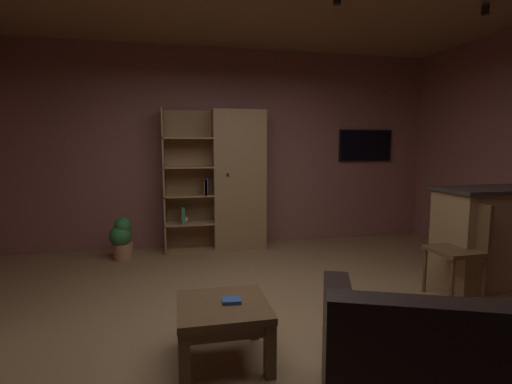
# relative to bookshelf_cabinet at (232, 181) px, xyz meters

# --- Properties ---
(floor) EXTENTS (6.33, 5.28, 0.02)m
(floor) POSITION_rel_bookshelf_cabinet_xyz_m (-0.08, -2.40, -0.97)
(floor) COLOR olive
(floor) RESTS_ON ground
(wall_back) EXTENTS (6.45, 0.06, 2.82)m
(wall_back) POSITION_rel_bookshelf_cabinet_xyz_m (-0.08, 0.27, 0.45)
(wall_back) COLOR #8E544C
(wall_back) RESTS_ON ground
(window_pane_back) EXTENTS (0.59, 0.01, 0.81)m
(window_pane_back) POSITION_rel_bookshelf_cabinet_xyz_m (-0.32, 0.24, 0.25)
(window_pane_back) COLOR white
(bookshelf_cabinet) EXTENTS (1.39, 0.41, 1.94)m
(bookshelf_cabinet) POSITION_rel_bookshelf_cabinet_xyz_m (0.00, 0.00, 0.00)
(bookshelf_cabinet) COLOR #997047
(bookshelf_cabinet) RESTS_ON ground
(kitchen_bar_counter) EXTENTS (1.51, 0.61, 1.03)m
(kitchen_bar_counter) POSITION_rel_bookshelf_cabinet_xyz_m (2.64, -1.96, -0.44)
(kitchen_bar_counter) COLOR #997047
(kitchen_bar_counter) RESTS_ON ground
(coffee_table) EXTENTS (0.61, 0.58, 0.41)m
(coffee_table) POSITION_rel_bookshelf_cabinet_xyz_m (-0.48, -2.80, -0.64)
(coffee_table) COLOR brown
(coffee_table) RESTS_ON ground
(table_book_0) EXTENTS (0.13, 0.11, 0.02)m
(table_book_0) POSITION_rel_bookshelf_cabinet_xyz_m (-0.42, -2.80, -0.54)
(table_book_0) COLOR #2D4C8C
(table_book_0) RESTS_ON coffee_table
(dining_chair) EXTENTS (0.44, 0.44, 0.92)m
(dining_chair) POSITION_rel_bookshelf_cabinet_xyz_m (1.90, -2.19, -0.43)
(dining_chair) COLOR brown
(dining_chair) RESTS_ON ground
(potted_floor_plant) EXTENTS (0.29, 0.28, 0.55)m
(potted_floor_plant) POSITION_rel_bookshelf_cabinet_xyz_m (-1.47, -0.27, -0.67)
(potted_floor_plant) COLOR #B77051
(potted_floor_plant) RESTS_ON ground
(wall_mounted_tv) EXTENTS (0.86, 0.06, 0.48)m
(wall_mounted_tv) POSITION_rel_bookshelf_cabinet_xyz_m (2.13, 0.21, 0.50)
(wall_mounted_tv) COLOR black
(track_light_spot_3) EXTENTS (0.07, 0.07, 0.09)m
(track_light_spot_3) POSITION_rel_bookshelf_cabinet_xyz_m (2.20, -1.93, 1.80)
(track_light_spot_3) COLOR black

